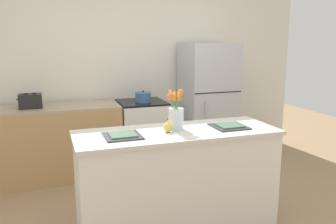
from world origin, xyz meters
TOP-DOWN VIEW (x-y plane):
  - back_wall at (0.00, 2.00)m, footprint 5.20×0.08m
  - kitchen_island at (0.00, 0.00)m, footprint 1.80×0.66m
  - back_counter at (-1.06, 1.60)m, footprint 1.68×0.60m
  - stove_range at (0.10, 1.60)m, footprint 0.60×0.61m
  - refrigerator at (1.05, 1.60)m, footprint 0.68×0.67m
  - flower_vase at (0.00, 0.05)m, footprint 0.15×0.16m
  - pear_figurine at (-0.09, -0.02)m, footprint 0.08×0.08m
  - plate_setting_left at (-0.50, -0.03)m, footprint 0.30×0.30m
  - plate_setting_right at (0.50, -0.03)m, footprint 0.30×0.30m
  - toaster at (-1.26, 1.58)m, footprint 0.28×0.18m
  - cooking_pot at (0.10, 1.54)m, footprint 0.21×0.21m

SIDE VIEW (x-z plane):
  - stove_range at x=0.10m, z-range 0.00..0.92m
  - back_counter at x=-1.06m, z-range 0.00..0.92m
  - kitchen_island at x=0.00m, z-range 0.00..0.93m
  - refrigerator at x=1.05m, z-range 0.00..1.67m
  - plate_setting_left at x=-0.50m, z-range 0.92..0.95m
  - plate_setting_right at x=0.50m, z-range 0.92..0.95m
  - pear_figurine at x=-0.09m, z-range 0.91..1.04m
  - cooking_pot at x=0.10m, z-range 0.91..1.06m
  - toaster at x=-1.26m, z-range 0.92..1.09m
  - flower_vase at x=0.00m, z-range 0.88..1.24m
  - back_wall at x=0.00m, z-range 0.00..2.70m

